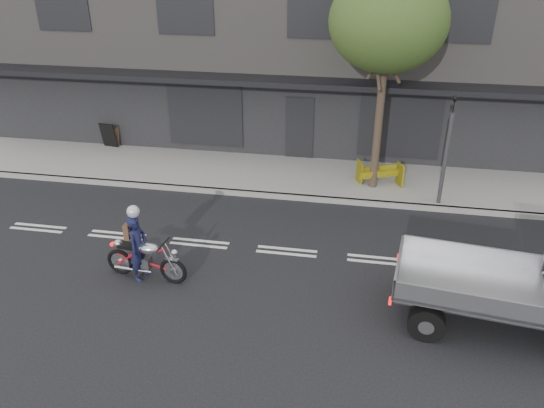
{
  "coord_description": "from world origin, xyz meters",
  "views": [
    {
      "loc": [
        1.69,
        -11.8,
        7.55
      ],
      "look_at": [
        -0.49,
        0.5,
        1.12
      ],
      "focal_mm": 35.0,
      "sensor_mm": 36.0,
      "label": 1
    }
  ],
  "objects": [
    {
      "name": "traffic_light_pole",
      "position": [
        4.2,
        3.35,
        1.65
      ],
      "size": [
        0.12,
        0.12,
        3.5
      ],
      "color": "#2D2D30",
      "rests_on": "ground"
    },
    {
      "name": "rider",
      "position": [
        -3.33,
        -1.77,
        0.84
      ],
      "size": [
        0.47,
        0.65,
        1.69
      ],
      "primitive_type": "imported",
      "rotation": [
        0.0,
        0.0,
        1.46
      ],
      "color": "#141737",
      "rests_on": "ground"
    },
    {
      "name": "construction_barrier",
      "position": [
        2.39,
        4.23,
        0.54
      ],
      "size": [
        1.5,
        1.07,
        0.78
      ],
      "primitive_type": null,
      "rotation": [
        0.0,
        0.0,
        0.41
      ],
      "color": "yellow",
      "rests_on": "sidewalk"
    },
    {
      "name": "kerb",
      "position": [
        0.0,
        3.1,
        0.07
      ],
      "size": [
        32.0,
        0.2,
        0.15
      ],
      "primitive_type": "cube",
      "color": "gray",
      "rests_on": "ground"
    },
    {
      "name": "ground",
      "position": [
        0.0,
        0.0,
        0.0
      ],
      "size": [
        80.0,
        80.0,
        0.0
      ],
      "primitive_type": "plane",
      "color": "black",
      "rests_on": "ground"
    },
    {
      "name": "sidewalk",
      "position": [
        0.0,
        4.7,
        0.07
      ],
      "size": [
        32.0,
        3.2,
        0.15
      ],
      "primitive_type": "cube",
      "color": "gray",
      "rests_on": "ground"
    },
    {
      "name": "street_tree",
      "position": [
        2.2,
        4.2,
        5.28
      ],
      "size": [
        3.4,
        3.4,
        6.74
      ],
      "color": "#382B21",
      "rests_on": "ground"
    },
    {
      "name": "motorcycle",
      "position": [
        -3.18,
        -1.77,
        0.56
      ],
      "size": [
        2.12,
        0.62,
        1.09
      ],
      "rotation": [
        0.0,
        0.0,
        -0.11
      ],
      "color": "black",
      "rests_on": "ground"
    },
    {
      "name": "sandwich_board",
      "position": [
        -7.81,
        6.0,
        0.63
      ],
      "size": [
        0.66,
        0.49,
        0.97
      ],
      "primitive_type": null,
      "rotation": [
        0.0,
        0.0,
        -0.15
      ],
      "color": "black",
      "rests_on": "sidewalk"
    },
    {
      "name": "building_main",
      "position": [
        0.0,
        11.3,
        4.0
      ],
      "size": [
        26.0,
        10.0,
        8.0
      ],
      "primitive_type": "cube",
      "color": "slate",
      "rests_on": "ground"
    }
  ]
}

